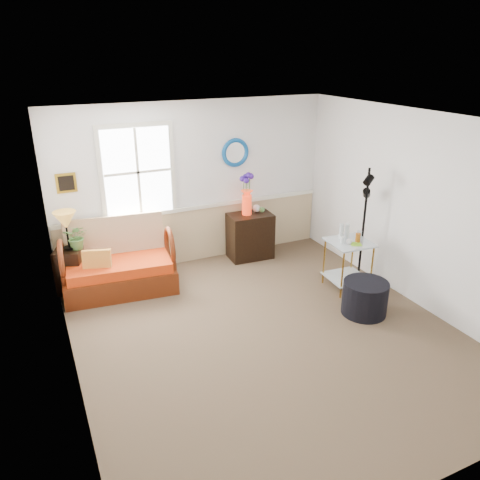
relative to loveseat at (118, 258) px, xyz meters
name	(u,v)px	position (x,y,z in m)	size (l,w,h in m)	color
floor	(267,334)	(1.40, -1.95, -0.51)	(4.50, 5.00, 0.01)	brown
ceiling	(272,122)	(1.40, -1.95, 2.09)	(4.50, 5.00, 0.01)	white
walls	(269,237)	(1.40, -1.95, 0.79)	(4.51, 5.01, 2.60)	white
wainscot	(197,234)	(1.40, 0.53, -0.06)	(4.46, 0.02, 0.90)	tan
chair_rail	(196,207)	(1.40, 0.52, 0.41)	(4.46, 0.04, 0.06)	white
window	(138,172)	(0.50, 0.52, 1.09)	(1.14, 0.06, 1.44)	white
picture	(66,183)	(-0.52, 0.53, 1.04)	(0.28, 0.03, 0.28)	gold
mirror	(235,153)	(2.10, 0.53, 1.24)	(0.47, 0.47, 0.07)	#166AB1
loveseat	(118,258)	(0.00, 0.00, 0.00)	(1.56, 0.89, 1.02)	maroon
throw_pillow	(97,264)	(-0.31, -0.11, 0.02)	(0.39, 0.10, 0.39)	#BC4404
lamp_stand	(71,270)	(-0.65, 0.25, -0.18)	(0.37, 0.37, 0.66)	black
table_lamp	(67,231)	(-0.62, 0.22, 0.44)	(0.31, 0.31, 0.57)	#BC8833
potted_plant	(77,239)	(-0.50, 0.21, 0.29)	(0.33, 0.37, 0.29)	#49773A
cabinet	(250,236)	(2.24, 0.24, -0.13)	(0.72, 0.46, 0.77)	black
flower_vase	(247,194)	(2.19, 0.27, 0.60)	(0.20, 0.20, 0.68)	red
side_table	(347,265)	(3.05, -1.36, -0.14)	(0.58, 0.58, 0.74)	#BD8D2E
tabletop_items	(351,234)	(3.07, -1.33, 0.34)	(0.38, 0.38, 0.23)	silver
floor_lamp	(363,227)	(3.36, -1.25, 0.37)	(0.25, 0.25, 1.76)	black
ottoman	(365,298)	(2.81, -2.06, -0.28)	(0.60, 0.60, 0.46)	black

